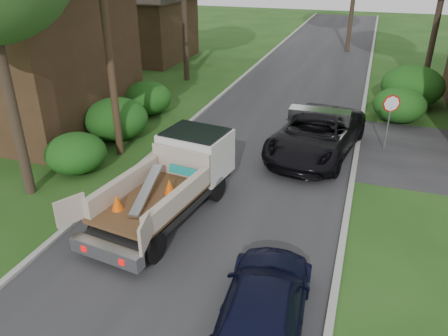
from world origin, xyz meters
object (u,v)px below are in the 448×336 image
at_px(utility_pole, 106,28).
at_px(black_pickup, 317,134).
at_px(stop_sign, 390,111).
at_px(navy_suv, 264,305).
at_px(house_left_far, 140,19).
at_px(flatbed_truck, 179,172).
at_px(house_left_near, 11,35).

relative_size(utility_pole, black_pickup, 1.55).
distance_m(stop_sign, navy_suv, 11.83).
bearing_deg(house_left_far, stop_sign, -34.81).
bearing_deg(flatbed_truck, utility_pole, 151.58).
bearing_deg(house_left_near, house_left_far, 95.71).
xyz_separation_m(house_left_near, black_pickup, (14.40, 0.66, -3.38)).
relative_size(house_left_near, house_left_far, 1.29).
height_order(flatbed_truck, black_pickup, flatbed_truck).
height_order(stop_sign, house_left_far, house_left_far).
height_order(house_left_far, black_pickup, house_left_far).
bearing_deg(utility_pole, stop_sign, 20.62).
bearing_deg(utility_pole, house_left_near, 162.80).
xyz_separation_m(utility_pole, navy_suv, (8.13, -7.48, -4.49)).
bearing_deg(navy_suv, black_pickup, -92.78).
relative_size(utility_pole, house_left_near, 1.03).
relative_size(flatbed_truck, navy_suv, 1.34).
bearing_deg(black_pickup, utility_pole, -152.17).
height_order(flatbed_truck, navy_suv, flatbed_truck).
bearing_deg(house_left_near, stop_sign, 6.63).
bearing_deg(flatbed_truck, house_left_near, 162.51).
bearing_deg(black_pickup, house_left_far, 147.02).
bearing_deg(stop_sign, utility_pole, -159.38).
distance_m(house_left_near, house_left_far, 15.12).
height_order(house_left_far, navy_suv, house_left_far).
bearing_deg(stop_sign, flatbed_truck, -132.81).
height_order(black_pickup, navy_suv, black_pickup).
height_order(stop_sign, utility_pole, utility_pole).
bearing_deg(utility_pole, black_pickup, 18.76).
distance_m(black_pickup, navy_suv, 10.16).
height_order(stop_sign, house_left_near, house_left_near).
xyz_separation_m(flatbed_truck, navy_suv, (3.99, -4.44, -0.56)).
distance_m(stop_sign, utility_pole, 11.91).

